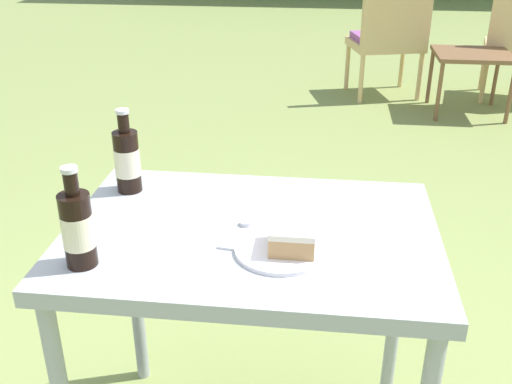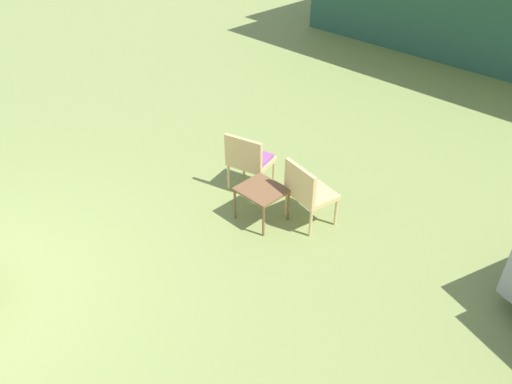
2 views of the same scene
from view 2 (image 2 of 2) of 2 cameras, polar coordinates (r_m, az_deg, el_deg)
wicker_chair_cushioned at (r=6.58m, az=-0.81°, el=3.86°), size 0.63×0.57×0.85m
wicker_chair_plain at (r=5.99m, az=5.89°, el=0.23°), size 0.62×0.55×0.85m
garden_side_table at (r=6.06m, az=0.66°, el=-0.03°), size 0.54×0.49×0.46m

